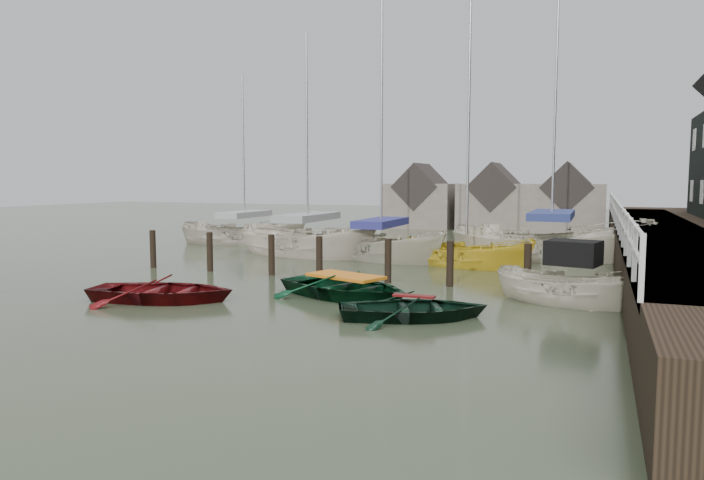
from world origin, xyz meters
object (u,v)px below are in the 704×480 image
at_px(rowboat_green, 346,297).
at_px(sailboat_e, 245,242).
at_px(rowboat_red, 163,301).
at_px(sailboat_d, 551,258).
at_px(rowboat_dkgreen, 414,318).
at_px(sailboat_a, 308,254).
at_px(sailboat_b, 381,258).
at_px(sailboat_c, 466,265).
at_px(motorboat, 571,300).

xyz_separation_m(rowboat_green, sailboat_e, (-10.56, 12.07, 0.06)).
distance_m(rowboat_red, sailboat_d, 16.01).
distance_m(rowboat_dkgreen, sailboat_a, 12.94).
height_order(sailboat_a, sailboat_e, sailboat_a).
relative_size(rowboat_green, sailboat_b, 0.33).
relative_size(rowboat_red, sailboat_c, 0.36).
relative_size(sailboat_b, sailboat_d, 0.99).
xyz_separation_m(motorboat, sailboat_c, (-4.06, 6.39, -0.08)).
relative_size(sailboat_b, sailboat_e, 1.27).
relative_size(rowboat_red, motorboat, 0.90).
distance_m(motorboat, sailboat_c, 7.57).
bearing_deg(sailboat_c, rowboat_green, -175.94).
xyz_separation_m(motorboat, sailboat_a, (-11.14, 7.22, -0.04)).
relative_size(sailboat_d, sailboat_e, 1.29).
xyz_separation_m(rowboat_green, sailboat_c, (1.83, 7.70, 0.02)).
distance_m(rowboat_red, sailboat_c, 11.76).
bearing_deg(motorboat, rowboat_green, 116.94).
distance_m(rowboat_green, sailboat_b, 8.55).
distance_m(motorboat, sailboat_b, 10.44).
distance_m(rowboat_dkgreen, sailboat_e, 19.07).
height_order(rowboat_green, sailboat_b, sailboat_b).
relative_size(rowboat_dkgreen, sailboat_d, 0.28).
height_order(motorboat, sailboat_e, sailboat_e).
bearing_deg(sailboat_e, rowboat_dkgreen, -159.41).
relative_size(rowboat_red, sailboat_b, 0.31).
bearing_deg(rowboat_green, sailboat_e, 60.53).
height_order(sailboat_b, sailboat_e, sailboat_b).
distance_m(rowboat_green, motorboat, 6.03).
distance_m(sailboat_b, sailboat_e, 9.49).
xyz_separation_m(motorboat, sailboat_e, (-16.44, 10.75, -0.04)).
distance_m(rowboat_green, sailboat_d, 11.87).
relative_size(rowboat_green, rowboat_dkgreen, 1.16).
xyz_separation_m(sailboat_c, sailboat_e, (-12.39, 4.37, 0.04)).
xyz_separation_m(rowboat_green, sailboat_b, (-1.83, 8.35, 0.07)).
xyz_separation_m(rowboat_red, sailboat_c, (6.25, 9.97, 0.02)).
distance_m(rowboat_green, sailboat_a, 10.02).
xyz_separation_m(rowboat_dkgreen, sailboat_d, (2.19, 12.74, 0.06)).
distance_m(rowboat_green, rowboat_dkgreen, 3.09).
distance_m(sailboat_c, sailboat_d, 4.29).
bearing_deg(rowboat_green, rowboat_dkgreen, -107.01).
distance_m(rowboat_red, rowboat_dkgreen, 6.93).
bearing_deg(rowboat_red, sailboat_b, -27.22).
bearing_deg(sailboat_a, rowboat_dkgreen, -128.89).
bearing_deg(sailboat_c, sailboat_e, 87.97).
height_order(rowboat_dkgreen, motorboat, motorboat).
distance_m(sailboat_a, sailboat_c, 7.13).
bearing_deg(sailboat_b, sailboat_d, -45.17).
bearing_deg(rowboat_dkgreen, sailboat_e, 18.83).
height_order(rowboat_dkgreen, sailboat_a, sailboat_a).
height_order(rowboat_red, rowboat_dkgreen, rowboat_red).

